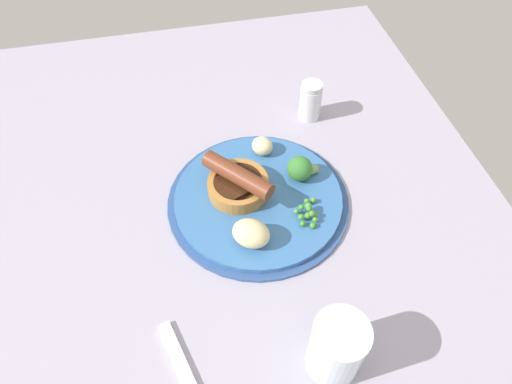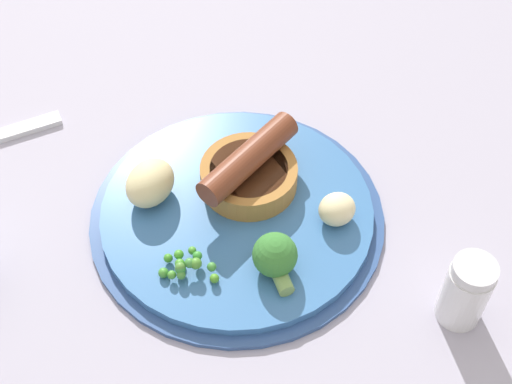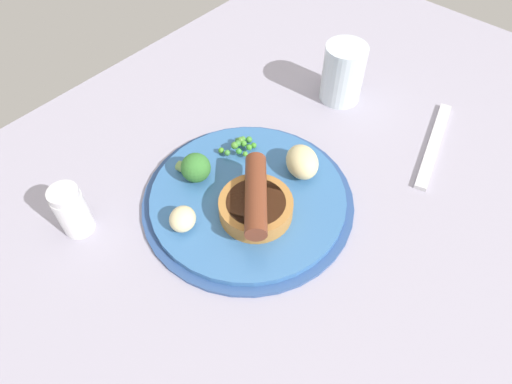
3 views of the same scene
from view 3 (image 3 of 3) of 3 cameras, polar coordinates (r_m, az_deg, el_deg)
The scene contains 10 objects.
dining_table at distance 60.89cm, azimuth 5.13°, elevation -0.69°, with size 110.00×80.00×3.00cm, color #9E99AD.
dinner_plate at distance 57.90cm, azimuth -1.01°, elevation -0.85°, with size 26.84×26.84×1.40cm.
sausage_pudding at distance 53.97cm, azimuth -0.02°, elevation -1.49°, with size 10.10×9.33×4.90cm.
pea_pile at distance 61.76cm, azimuth -2.08°, elevation 5.93°, with size 4.97×3.74×1.83cm.
broccoli_floret_near at distance 58.22cm, azimuth -7.62°, elevation 3.02°, with size 3.81×4.96×3.81cm.
potato_chunk_0 at distance 58.61cm, azimuth 5.78°, elevation 3.76°, with size 5.17×4.05×3.77cm, color beige.
potato_chunk_1 at distance 53.98cm, azimuth -9.16°, elevation -3.34°, with size 3.41×3.10×2.72cm, color beige.
fork at distance 69.48cm, azimuth 21.35°, elevation 5.59°, with size 18.00×1.60×0.60cm, color silver.
drinking_glass at distance 71.38cm, azimuth 10.80°, elevation 14.39°, with size 6.21×6.21×8.94cm, color silver.
salt_shaker at distance 57.38cm, azimuth -22.05°, elevation -2.16°, with size 3.70×3.70×6.94cm.
Camera 3 is at (-31.85, -20.69, 49.09)cm, focal length 32.00 mm.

